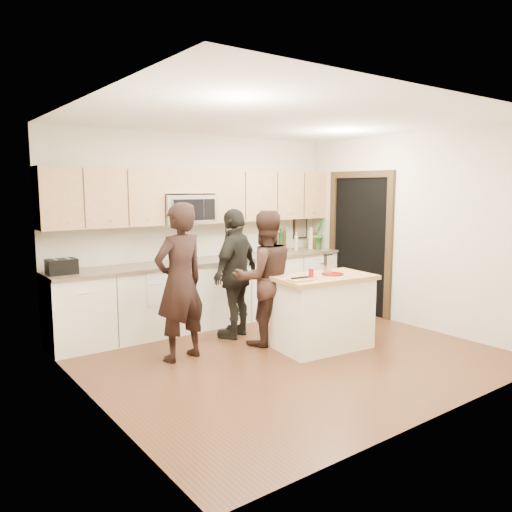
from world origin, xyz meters
TOP-DOWN VIEW (x-y plane):
  - floor at (0.00, 0.00)m, footprint 4.50×4.50m
  - room_shell at (0.00, 0.00)m, footprint 4.52×4.02m
  - back_cabinetry at (0.00, 1.69)m, footprint 4.50×0.66m
  - upper_cabinetry at (0.03, 1.83)m, footprint 4.50×0.33m
  - microwave at (-0.31, 1.80)m, footprint 0.76×0.41m
  - doorway at (2.23, 0.90)m, footprint 0.06×1.25m
  - framed_picture at (1.95, 1.98)m, footprint 0.30×0.03m
  - dish_towel at (-0.95, 1.50)m, footprint 0.34×0.60m
  - island at (0.52, -0.07)m, footprint 1.27×0.83m
  - red_plate at (0.64, -0.09)m, footprint 0.27×0.27m
  - box_grater at (0.62, -0.03)m, footprint 0.09×0.07m
  - drink_glass at (0.32, -0.06)m, footprint 0.06×0.06m
  - cutting_board at (0.06, -0.15)m, footprint 0.28×0.23m
  - tongs at (0.09, -0.12)m, footprint 0.23×0.06m
  - knife at (0.20, -0.20)m, footprint 0.22×0.05m
  - toaster at (-2.05, 1.67)m, footprint 0.33×0.23m
  - bottle_cluster at (1.71, 1.74)m, footprint 0.74×0.20m
  - orchid at (2.10, 1.72)m, footprint 0.34×0.30m
  - woman_left at (-1.06, 0.60)m, footprint 0.72×0.53m
  - woman_center at (0.04, 0.48)m, footprint 0.95×0.82m
  - woman_right at (-0.06, 0.96)m, footprint 1.07×0.81m

SIDE VIEW (x-z plane):
  - floor at x=0.00m, z-range 0.00..0.00m
  - island at x=0.52m, z-range 0.00..0.90m
  - back_cabinetry at x=0.00m, z-range 0.00..0.94m
  - dish_towel at x=-0.95m, z-range 0.56..1.04m
  - woman_center at x=0.04m, z-range 0.00..1.67m
  - woman_right at x=-0.06m, z-range 0.00..1.68m
  - woman_left at x=-1.06m, z-range 0.00..1.79m
  - red_plate at x=0.64m, z-range 0.90..0.92m
  - cutting_board at x=0.06m, z-range 0.90..0.92m
  - knife at x=0.20m, z-range 0.92..0.93m
  - tongs at x=0.09m, z-range 0.92..0.94m
  - drink_glass at x=0.32m, z-range 0.90..1.00m
  - toaster at x=-2.05m, z-range 0.94..1.12m
  - box_grater at x=0.62m, z-range 0.92..1.15m
  - bottle_cluster at x=1.71m, z-range 0.93..1.30m
  - doorway at x=2.23m, z-range 0.06..2.26m
  - orchid at x=2.10m, z-range 0.94..1.45m
  - framed_picture at x=1.95m, z-range 1.09..1.47m
  - microwave at x=-0.31m, z-range 1.45..1.85m
  - room_shell at x=0.00m, z-range 0.38..3.09m
  - upper_cabinetry at x=0.03m, z-range 1.47..2.22m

